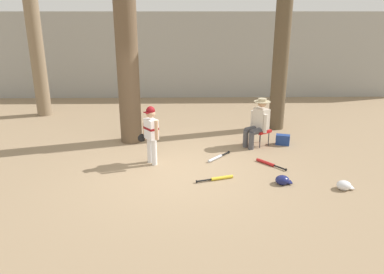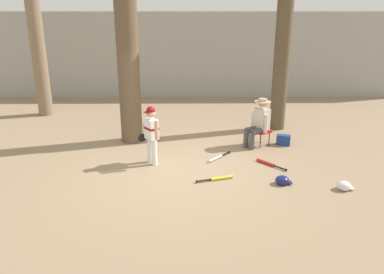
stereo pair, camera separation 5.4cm
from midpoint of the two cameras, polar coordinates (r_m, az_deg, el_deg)
The scene contains 14 objects.
ground_plane at distance 7.94m, azimuth -2.39°, elevation -5.35°, with size 60.00×60.00×0.00m, color #937A5B.
concrete_back_wall at distance 14.62m, azimuth -1.88°, elevation 12.29°, with size 18.00×0.36×3.19m, color #9E9E99.
tree_near_player at distance 9.38m, azimuth -10.19°, elevation 15.53°, with size 0.77×0.77×6.27m.
tree_behind_spectator at distance 10.67m, azimuth 13.37°, elevation 14.06°, with size 0.70×0.70×5.65m.
young_ballplayer at distance 8.17m, azimuth -6.50°, elevation 0.85°, with size 0.53×0.50×1.31m.
folding_stool at distance 9.52m, azimuth 10.20°, elevation 0.88°, with size 0.56×0.56×0.41m.
seated_spectator at distance 9.38m, azimuth 9.86°, elevation 2.38°, with size 0.65×0.59×1.20m.
handbag_beside_stool at distance 9.74m, azimuth 13.46°, elevation -0.41°, with size 0.34×0.18×0.26m, color navy.
tree_far_left at distance 12.77m, azimuth -23.16°, elevation 16.01°, with size 0.75×0.75×6.71m.
bat_red_barrel at distance 8.45m, azimuth 11.24°, elevation -3.92°, with size 0.56×0.63×0.07m.
bat_aluminum_silver at distance 8.61m, azimuth 3.59°, elevation -3.15°, with size 0.56×0.62×0.07m.
bat_yellow_trainer at distance 7.60m, azimuth 3.94°, elevation -6.26°, with size 0.77×0.29×0.07m.
batting_helmet_white at distance 7.73m, azimuth 21.90°, elevation -6.84°, with size 0.32×0.25×0.19m.
batting_helmet_navy at distance 7.59m, azimuth 13.39°, elevation -6.39°, with size 0.32×0.25×0.19m.
Camera 1 is at (0.16, -7.24, 3.24)m, focal length 35.10 mm.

